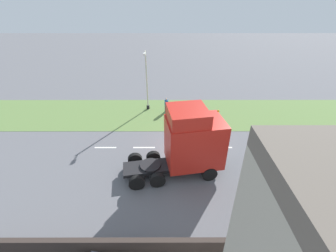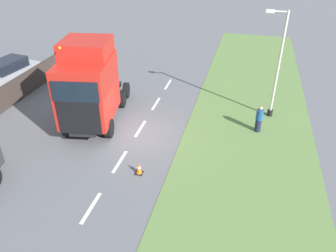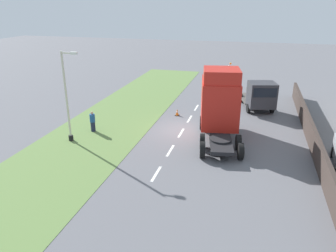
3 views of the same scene
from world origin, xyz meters
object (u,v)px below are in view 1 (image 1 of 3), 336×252
object	(u,v)px
flatbed_truck	(306,184)
pedestrian	(166,105)
lorry_cab	(191,142)
lamp_post	(147,84)
traffic_cone_lead	(226,137)

from	to	relation	value
flatbed_truck	pedestrian	bearing A→B (deg)	20.15
lorry_cab	flatbed_truck	size ratio (longest dim) A/B	1.18
pedestrian	lamp_post	bearing A→B (deg)	-106.66
lorry_cab	pedestrian	world-z (taller)	lorry_cab
lorry_cab	pedestrian	xyz separation A→B (m)	(-9.19, -1.68, -1.72)
flatbed_truck	lamp_post	distance (m)	16.34
pedestrian	lorry_cab	bearing A→B (deg)	10.33
pedestrian	traffic_cone_lead	size ratio (longest dim) A/B	2.69
lamp_post	traffic_cone_lead	bearing A→B (deg)	50.73
flatbed_truck	traffic_cone_lead	bearing A→B (deg)	10.13
pedestrian	traffic_cone_lead	distance (m)	7.41
flatbed_truck	traffic_cone_lead	xyz separation A→B (m)	(-6.76, -3.06, -1.14)
flatbed_truck	pedestrian	distance (m)	14.60
flatbed_truck	traffic_cone_lead	world-z (taller)	flatbed_truck
flatbed_truck	pedestrian	size ratio (longest dim) A/B	3.81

